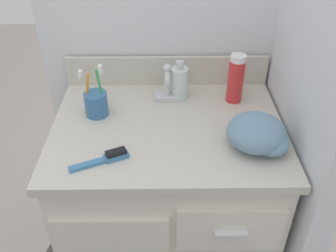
{
  "coord_description": "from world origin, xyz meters",
  "views": [
    {
      "loc": [
        -0.01,
        -1.03,
        1.51
      ],
      "look_at": [
        0.0,
        -0.03,
        0.79
      ],
      "focal_mm": 40.0,
      "sensor_mm": 36.0,
      "label": 1
    }
  ],
  "objects": [
    {
      "name": "wall_right",
      "position": [
        0.44,
        0.0,
        1.1
      ],
      "size": [
        0.08,
        0.67,
        2.2
      ],
      "primitive_type": "cube",
      "color": "silver",
      "rests_on": "ground_plane"
    },
    {
      "name": "vanity",
      "position": [
        -0.0,
        -0.0,
        0.4
      ],
      "size": [
        0.79,
        0.61,
        0.77
      ],
      "color": "silver",
      "rests_on": "ground_plane"
    },
    {
      "name": "backsplash",
      "position": [
        0.0,
        0.29,
        0.83
      ],
      "size": [
        0.79,
        0.02,
        0.12
      ],
      "color": "beige",
      "rests_on": "vanity"
    },
    {
      "name": "sink_faucet",
      "position": [
        0.0,
        0.17,
        0.82
      ],
      "size": [
        0.09,
        0.09,
        0.14
      ],
      "color": "silver",
      "rests_on": "vanity"
    },
    {
      "name": "toothbrush_cup",
      "position": [
        -0.25,
        0.07,
        0.82
      ],
      "size": [
        0.09,
        0.08,
        0.19
      ],
      "color": "teal",
      "rests_on": "vanity"
    },
    {
      "name": "soap_dispenser",
      "position": [
        0.05,
        0.18,
        0.83
      ],
      "size": [
        0.06,
        0.07,
        0.15
      ],
      "color": "silver",
      "rests_on": "vanity"
    },
    {
      "name": "shaving_cream_can",
      "position": [
        0.25,
        0.16,
        0.86
      ],
      "size": [
        0.06,
        0.06,
        0.18
      ],
      "color": "red",
      "rests_on": "vanity"
    },
    {
      "name": "hairbrush",
      "position": [
        -0.18,
        -0.18,
        0.78
      ],
      "size": [
        0.18,
        0.1,
        0.03
      ],
      "rotation": [
        0.0,
        0.0,
        0.42
      ],
      "color": "teal",
      "rests_on": "vanity"
    },
    {
      "name": "hand_towel",
      "position": [
        0.28,
        -0.12,
        0.82
      ],
      "size": [
        0.19,
        0.18,
        0.1
      ],
      "color": "#6B8EA8",
      "rests_on": "vanity"
    }
  ]
}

